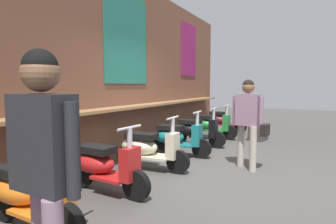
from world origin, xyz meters
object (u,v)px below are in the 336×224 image
Objects in this scene: scooter_teal at (176,138)px; merchandise_crate at (258,132)px; scooter_orange at (27,193)px; scooter_cream at (148,148)px; shopper_with_handbag at (248,116)px; scooter_black at (194,130)px; scooter_maroon at (222,120)px; scooter_red at (103,165)px; scooter_green at (209,125)px; shopper_browsing at (44,156)px.

merchandise_crate is (2.58, -1.28, -0.17)m from scooter_teal.
scooter_orange is 3.53m from scooter_teal.
shopper_with_handbag reaches higher than scooter_cream.
shopper_with_handbag is at bearing -43.10° from scooter_black.
scooter_teal and scooter_black have the same top height.
scooter_orange is 1.00× the size of scooter_cream.
shopper_with_handbag is (-3.79, -1.57, 0.58)m from scooter_maroon.
scooter_red is 4.59m from scooter_green.
scooter_black is 2.18m from shopper_with_handbag.
scooter_green is at bearing 86.44° from scooter_cream.
shopper_with_handbag reaches higher than scooter_red.
scooter_green reaches higher than merchandise_crate.
scooter_teal is 1.00× the size of scooter_black.
scooter_cream is at bearing 93.15° from scooter_red.
scooter_cream is 1.00× the size of scooter_green.
scooter_red is 0.88× the size of shopper_with_handbag.
scooter_cream and scooter_green have the same top height.
scooter_black is at bearing 93.15° from scooter_red.
scooter_cream and scooter_maroon have the same top height.
scooter_black and scooter_green have the same top height.
merchandise_crate is (4.94, -1.28, -0.17)m from scooter_red.
scooter_green is at bearing 86.90° from scooter_teal.
scooter_teal is 1.00× the size of scooter_green.
scooter_cream is (2.38, -0.00, 0.00)m from scooter_orange.
scooter_orange is 1.17m from scooter_red.
shopper_browsing reaches higher than scooter_red.
scooter_green is at bearing 88.37° from scooter_black.
scooter_black is (1.08, 0.00, 0.00)m from scooter_teal.
shopper_browsing is (-4.21, -1.11, 0.67)m from scooter_teal.
shopper_with_handbag is at bearing 24.69° from scooter_cream.
shopper_with_handbag is (-0.31, -1.57, 0.58)m from scooter_teal.
scooter_teal is at bearing 153.58° from merchandise_crate.
scooter_cream is at bearing 127.08° from shopper_with_handbag.
shopper_with_handbag is at bearing -14.11° from scooter_teal.
scooter_teal and scooter_green have the same top height.
scooter_green is at bearing 92.64° from scooter_orange.
merchandise_crate is at bearing 0.48° from shopper_browsing.
scooter_orange is at bearing 168.17° from merchandise_crate.
shopper_with_handbag reaches higher than scooter_black.
merchandise_crate is at bearing -36.77° from scooter_maroon.
scooter_cream is 1.00× the size of scooter_maroon.
merchandise_crate is at bearing 80.81° from scooter_orange.
shopper_browsing is (-3.91, 0.46, 0.10)m from shopper_with_handbag.
merchandise_crate is at bearing 12.96° from scooter_green.
scooter_black is 2.40m from scooter_maroon.
scooter_maroon is at bearing 88.37° from scooter_black.
merchandise_crate is (0.35, -1.28, -0.17)m from scooter_green.
scooter_teal is 2.23m from scooter_green.
shopper_with_handbag reaches higher than scooter_orange.
scooter_red and scooter_cream have the same top height.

